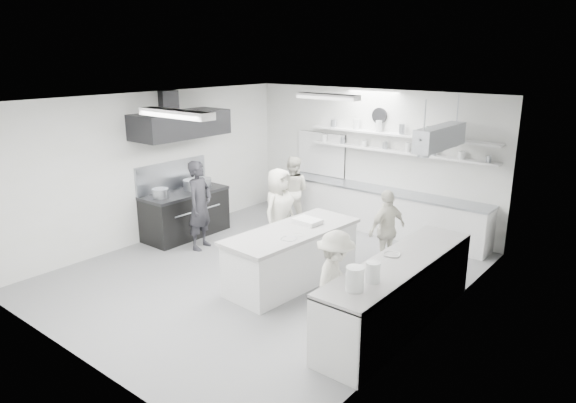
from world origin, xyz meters
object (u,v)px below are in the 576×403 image
Objects in this scene: back_counter at (374,209)px; right_counter at (398,294)px; prep_island at (292,257)px; cook_stove at (200,205)px; cook_back at (293,191)px; stove at (185,215)px.

right_counter is at bearing -55.35° from back_counter.
back_counter is 1.52× the size of right_counter.
right_counter is 2.06m from prep_island.
back_counter reaches higher than prep_island.
cook_stove reaches higher than cook_back.
stove is 2.40m from cook_back.
back_counter reaches higher than stove.
back_counter is at bearing 124.65° from right_counter.
right_counter is 4.74m from cook_back.
right_counter is at bearing -108.93° from cook_stove.
cook_stove is (-2.09, -3.09, 0.42)m from back_counter.
cook_stove reaches higher than back_counter.
right_counter reaches higher than prep_island.
cook_back reaches higher than right_counter.
prep_island is 1.54× the size of cook_back.
stove is 0.75× the size of prep_island.
cook_back is at bearing -153.23° from back_counter.
cook_stove is at bearing -124.05° from back_counter.
stove is 5.28m from right_counter.
back_counter is at bearing 43.99° from stove.
prep_island is at bearing -84.69° from back_counter.
right_counter is 1.88× the size of cook_stove.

